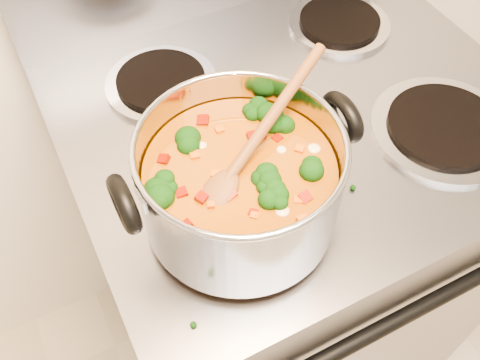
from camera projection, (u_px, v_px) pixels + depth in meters
electric_range at (280, 246)px, 1.24m from camera, size 0.76×0.68×1.08m
stockpot at (240, 183)px, 0.68m from camera, size 0.31×0.26×0.16m
wooden_spoon at (247, 153)px, 0.65m from camera, size 0.25×0.15×0.09m
cooktop_crumbs at (335, 285)px, 0.68m from camera, size 0.16×0.04×0.01m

